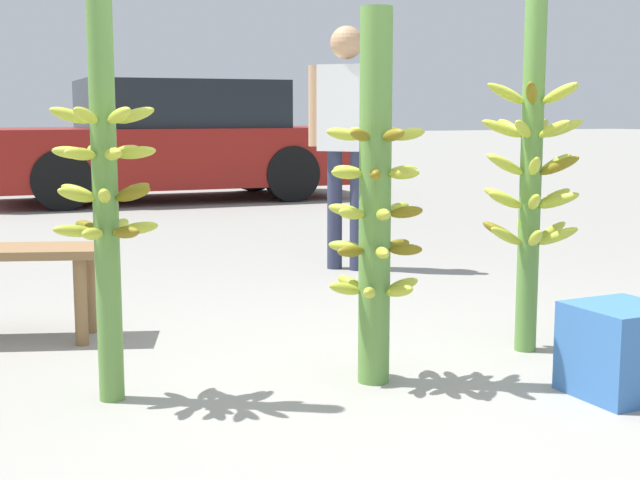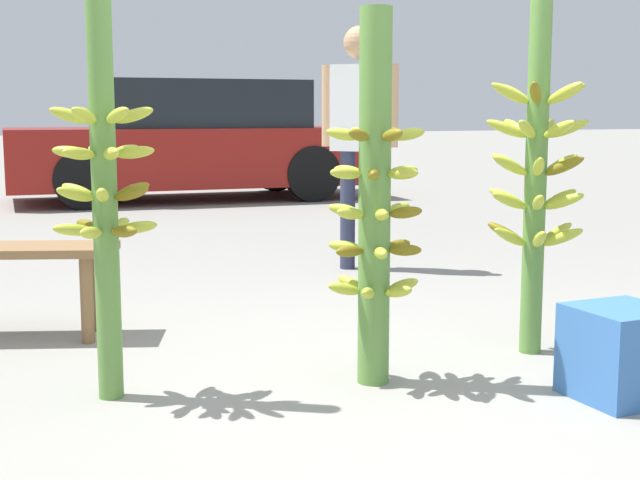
% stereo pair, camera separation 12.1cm
% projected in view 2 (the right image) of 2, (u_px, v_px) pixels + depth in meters
% --- Properties ---
extents(ground_plane, '(80.00, 80.00, 0.00)m').
position_uv_depth(ground_plane, '(391.00, 402.00, 3.30)').
color(ground_plane, gray).
extents(banana_stalk_left, '(0.38, 0.38, 1.64)m').
position_uv_depth(banana_stalk_left, '(104.00, 178.00, 3.24)').
color(banana_stalk_left, '#5B8C3D').
rests_on(banana_stalk_left, ground_plane).
extents(banana_stalk_center, '(0.39, 0.39, 1.46)m').
position_uv_depth(banana_stalk_center, '(375.00, 203.00, 3.45)').
color(banana_stalk_center, '#5B8C3D').
rests_on(banana_stalk_center, ground_plane).
extents(banana_stalk_right, '(0.46, 0.46, 1.67)m').
position_uv_depth(banana_stalk_right, '(536.00, 165.00, 3.87)').
color(banana_stalk_right, '#5B8C3D').
rests_on(banana_stalk_right, ground_plane).
extents(vendor_person, '(0.43, 0.46, 1.63)m').
position_uv_depth(vendor_person, '(359.00, 123.00, 5.95)').
color(vendor_person, '#2D334C').
rests_on(vendor_person, ground_plane).
extents(parked_car, '(4.40, 2.05, 1.44)m').
position_uv_depth(parked_car, '(193.00, 142.00, 10.89)').
color(parked_car, maroon).
rests_on(parked_car, ground_plane).
extents(produce_crate, '(0.35, 0.35, 0.35)m').
position_uv_depth(produce_crate, '(622.00, 353.00, 3.33)').
color(produce_crate, '#386BB2').
rests_on(produce_crate, ground_plane).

